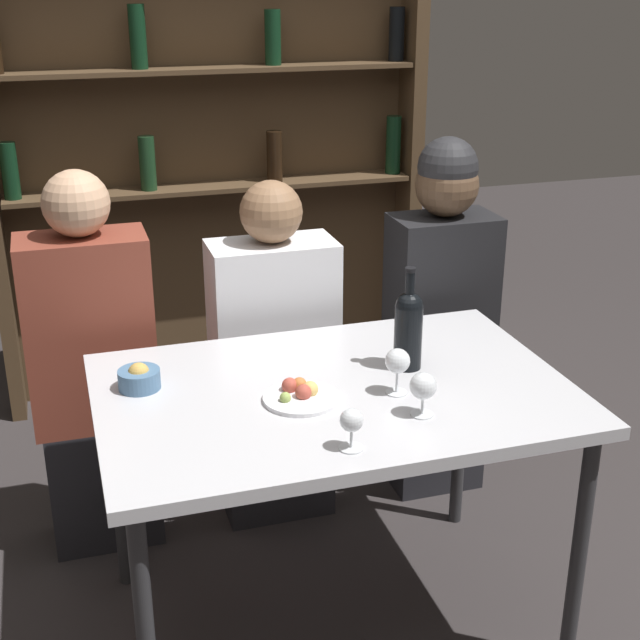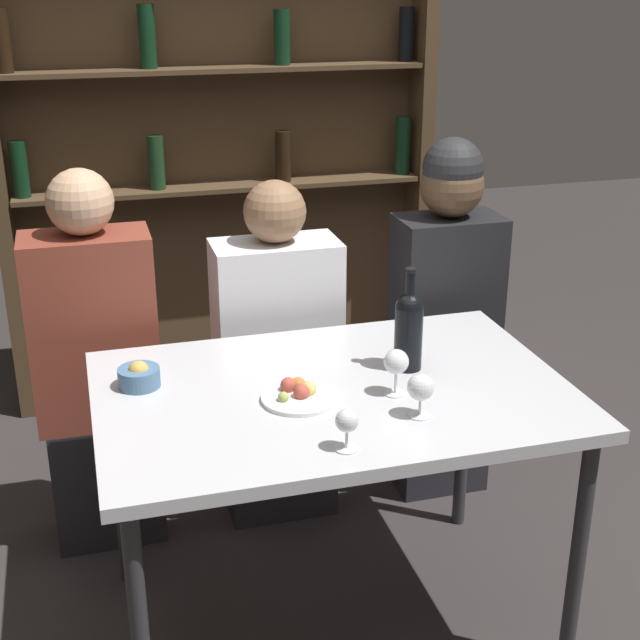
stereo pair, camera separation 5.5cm
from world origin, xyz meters
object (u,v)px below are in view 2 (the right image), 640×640
object	(u,v)px
snack_bowl	(139,376)
seated_person_center	(278,365)
wine_bottle	(409,327)
wine_glass_2	(347,423)
wine_glass_1	(396,363)
seated_person_right	(444,322)
wine_glass_0	(421,388)
food_plate_0	(299,394)
seated_person_left	(97,375)

from	to	relation	value
snack_bowl	seated_person_center	distance (m)	0.73
wine_bottle	snack_bowl	distance (m)	0.75
wine_glass_2	seated_person_center	distance (m)	1.00
wine_glass_1	seated_person_right	world-z (taller)	seated_person_right
wine_glass_0	food_plate_0	distance (m)	0.33
wine_glass_2	food_plate_0	distance (m)	0.29
wine_glass_1	seated_person_center	bearing A→B (deg)	102.56
wine_glass_0	seated_person_center	xyz separation A→B (m)	(-0.17, 0.85, -0.29)
wine_glass_0	wine_glass_2	bearing A→B (deg)	-154.59
wine_glass_0	seated_person_right	world-z (taller)	seated_person_right
seated_person_left	seated_person_center	xyz separation A→B (m)	(0.60, 0.00, -0.04)
wine_bottle	wine_glass_0	world-z (taller)	wine_bottle
wine_glass_0	seated_person_left	bearing A→B (deg)	132.40
seated_person_left	seated_person_right	world-z (taller)	seated_person_right
wine_bottle	food_plate_0	xyz separation A→B (m)	(-0.35, -0.11, -0.11)
wine_glass_1	food_plate_0	world-z (taller)	wine_glass_1
wine_bottle	wine_glass_2	bearing A→B (deg)	-127.76
wine_glass_2	seated_person_right	world-z (taller)	seated_person_right
food_plate_0	seated_person_center	xyz separation A→B (m)	(0.10, 0.67, -0.22)
wine_glass_1	seated_person_center	distance (m)	0.79
snack_bowl	seated_person_left	world-z (taller)	seated_person_left
wine_bottle	wine_glass_0	xyz separation A→B (m)	(-0.07, -0.28, -0.05)
wine_glass_1	seated_person_left	bearing A→B (deg)	136.78
snack_bowl	seated_person_right	size ratio (longest dim) A/B	0.09
snack_bowl	seated_person_right	xyz separation A→B (m)	(1.11, 0.48, -0.15)
wine_glass_0	wine_glass_2	xyz separation A→B (m)	(-0.23, -0.11, -0.01)
seated_person_right	snack_bowl	bearing A→B (deg)	-156.50
seated_person_left	seated_person_right	xyz separation A→B (m)	(1.21, 0.00, 0.05)
food_plate_0	wine_glass_1	bearing A→B (deg)	-9.14
wine_glass_0	seated_person_right	xyz separation A→B (m)	(0.44, 0.85, -0.20)
wine_glass_1	snack_bowl	distance (m)	0.70
wine_glass_2	seated_person_left	bearing A→B (deg)	119.75
seated_person_left	wine_glass_0	bearing A→B (deg)	-47.60
wine_glass_0	seated_person_center	size ratio (longest dim) A/B	0.10
wine_bottle	seated_person_center	xyz separation A→B (m)	(-0.25, 0.57, -0.34)
wine_bottle	snack_bowl	bearing A→B (deg)	173.42
wine_glass_0	seated_person_right	size ratio (longest dim) A/B	0.09
wine_glass_2	seated_person_right	bearing A→B (deg)	55.18
food_plate_0	snack_bowl	size ratio (longest dim) A/B	1.78
seated_person_left	snack_bowl	bearing A→B (deg)	-77.62
seated_person_center	wine_glass_2	bearing A→B (deg)	-93.18
seated_person_right	wine_bottle	bearing A→B (deg)	-122.67
wine_glass_2	wine_bottle	bearing A→B (deg)	52.24
wine_bottle	wine_glass_1	size ratio (longest dim) A/B	2.33
wine_glass_0	seated_person_left	distance (m)	1.18
wine_glass_1	snack_bowl	xyz separation A→B (m)	(-0.65, 0.23, -0.06)
wine_bottle	wine_glass_1	world-z (taller)	wine_bottle
food_plate_0	wine_glass_0	bearing A→B (deg)	-33.02
seated_person_left	seated_person_right	distance (m)	1.21
wine_glass_0	snack_bowl	world-z (taller)	wine_glass_0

